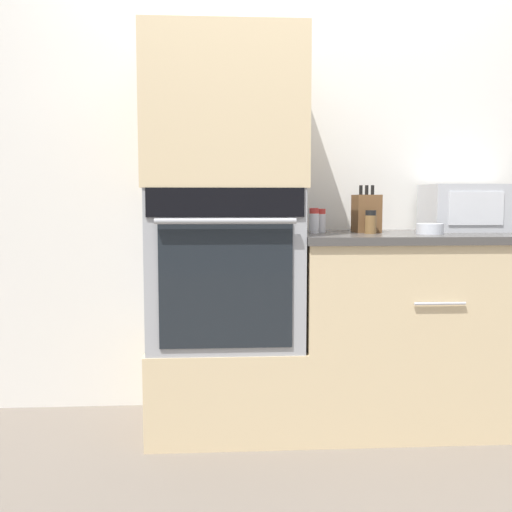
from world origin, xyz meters
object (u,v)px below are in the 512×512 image
knife_block (366,213)px  condiment_jar_mid (314,221)px  wall_oven (225,266)px  condiment_jar_near (322,221)px  condiment_jar_far (371,222)px  microwave (469,208)px  bowl (430,229)px

knife_block → condiment_jar_mid: knife_block is taller
wall_oven → condiment_jar_near: wall_oven is taller
wall_oven → condiment_jar_mid: size_ratio=6.05×
wall_oven → condiment_jar_near: 0.50m
condiment_jar_far → condiment_jar_near: bearing=150.1°
microwave → condiment_jar_near: 0.74m
microwave → condiment_jar_far: size_ratio=3.95×
condiment_jar_near → condiment_jar_far: condiment_jar_near is taller
bowl → knife_block: bearing=143.7°
bowl → condiment_jar_mid: condiment_jar_mid is taller
condiment_jar_mid → condiment_jar_far: bearing=-16.0°
bowl → condiment_jar_mid: 0.52m
knife_block → wall_oven: bearing=-172.9°
bowl → condiment_jar_far: 0.26m
wall_oven → condiment_jar_mid: bearing=3.4°
microwave → condiment_jar_far: (-0.53, -0.18, -0.06)m
knife_block → condiment_jar_near: knife_block is taller
bowl → condiment_jar_near: 0.49m
condiment_jar_near → condiment_jar_mid: (-0.04, -0.05, 0.00)m
wall_oven → bowl: (0.92, -0.10, 0.17)m
microwave → condiment_jar_far: microwave is taller
condiment_jar_mid → condiment_jar_far: (0.25, -0.07, -0.00)m
wall_oven → condiment_jar_far: (0.66, -0.05, 0.20)m
wall_oven → condiment_jar_near: (0.46, 0.07, 0.20)m
microwave → condiment_jar_mid: 0.79m
microwave → condiment_jar_near: bearing=-175.1°
condiment_jar_far → knife_block: bearing=84.9°
wall_oven → condiment_jar_near: bearing=8.8°
microwave → bowl: microwave is taller
knife_block → condiment_jar_far: size_ratio=2.09×
wall_oven → knife_block: 0.72m
condiment_jar_mid → microwave: bearing=8.0°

